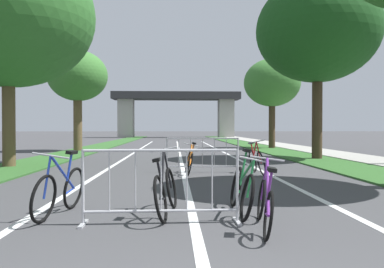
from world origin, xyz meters
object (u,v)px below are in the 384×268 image
at_px(bicycle_red_0, 256,160).
at_px(bicycle_purple_5, 265,203).
at_px(crowd_barrier_second, 202,155).
at_px(crowd_barrier_nearest, 161,187).
at_px(bicycle_orange_2, 189,161).
at_px(bicycle_green_1, 242,189).
at_px(tree_left_pine_near, 78,77).
at_px(tree_right_cypress_far, 318,31).
at_px(tree_left_oak_mid, 8,15).
at_px(bicycle_black_4, 166,190).
at_px(bicycle_blue_3, 60,190).
at_px(tree_right_oak_near, 272,83).

xyz_separation_m(bicycle_red_0, bicycle_purple_5, (-1.20, -6.08, -0.04)).
distance_m(crowd_barrier_second, bicycle_purple_5, 6.55).
bearing_deg(crowd_barrier_nearest, bicycle_orange_2, 83.81).
bearing_deg(crowd_barrier_second, bicycle_green_1, -87.92).
height_order(tree_left_pine_near, crowd_barrier_nearest, tree_left_pine_near).
bearing_deg(tree_right_cypress_far, bicycle_red_0, -126.61).
xyz_separation_m(tree_left_oak_mid, bicycle_orange_2, (6.04, -2.12, -4.79)).
relative_size(tree_right_cypress_far, bicycle_black_4, 4.48).
xyz_separation_m(crowd_barrier_second, bicycle_red_0, (1.55, -0.45, -0.13)).
bearing_deg(crowd_barrier_nearest, tree_left_pine_near, 107.57).
bearing_deg(tree_left_oak_mid, bicycle_blue_3, -62.16).
relative_size(tree_left_oak_mid, bicycle_orange_2, 4.50).
bearing_deg(tree_right_cypress_far, bicycle_green_1, -116.46).
xyz_separation_m(crowd_barrier_second, bicycle_purple_5, (0.35, -6.54, -0.16)).
bearing_deg(bicycle_blue_3, bicycle_orange_2, -102.82).
xyz_separation_m(crowd_barrier_second, bicycle_black_4, (-0.98, -5.64, -0.14)).
bearing_deg(bicycle_red_0, crowd_barrier_nearest, 63.51).
bearing_deg(bicycle_green_1, tree_left_pine_near, -67.18).
bearing_deg(crowd_barrier_second, bicycle_red_0, -16.24).
bearing_deg(tree_left_pine_near, crowd_barrier_nearest, -72.43).
relative_size(tree_left_pine_near, crowd_barrier_second, 2.60).
distance_m(tree_right_cypress_far, bicycle_red_0, 7.97).
height_order(tree_right_oak_near, bicycle_red_0, tree_right_oak_near).
relative_size(bicycle_red_0, bicycle_green_1, 0.98).
height_order(tree_right_cypress_far, bicycle_green_1, tree_right_cypress_far).
xyz_separation_m(tree_right_oak_near, crowd_barrier_nearest, (-6.54, -19.30, -3.74)).
distance_m(crowd_barrier_nearest, bicycle_black_4, 0.54).
distance_m(bicycle_red_0, bicycle_purple_5, 6.20).
bearing_deg(tree_right_cypress_far, crowd_barrier_second, -139.31).
bearing_deg(bicycle_blue_3, tree_right_oak_near, -103.38).
bearing_deg(tree_left_oak_mid, tree_right_cypress_far, 13.37).
xyz_separation_m(tree_right_oak_near, bicycle_red_0, (-3.96, -13.59, -3.87)).
bearing_deg(bicycle_green_1, bicycle_red_0, -103.82).
xyz_separation_m(bicycle_green_1, bicycle_black_4, (-1.18, -0.05, -0.00)).
height_order(bicycle_green_1, bicycle_blue_3, bicycle_green_1).
distance_m(bicycle_red_0, bicycle_orange_2, 1.96).
height_order(tree_left_oak_mid, bicycle_green_1, tree_left_oak_mid).
distance_m(tree_left_oak_mid, crowd_barrier_second, 8.13).
height_order(bicycle_green_1, bicycle_black_4, bicycle_black_4).
height_order(tree_left_oak_mid, tree_left_pine_near, tree_left_oak_mid).
bearing_deg(tree_left_oak_mid, tree_right_oak_near, 43.70).
bearing_deg(tree_right_cypress_far, tree_left_oak_mid, -166.63).
relative_size(bicycle_red_0, bicycle_purple_5, 1.03).
bearing_deg(bicycle_black_4, tree_left_oak_mid, 134.62).
distance_m(bicycle_orange_2, bicycle_purple_5, 6.18).
bearing_deg(crowd_barrier_second, tree_left_oak_mid, 165.12).
bearing_deg(bicycle_blue_3, tree_right_cypress_far, -117.77).
xyz_separation_m(tree_left_oak_mid, tree_left_pine_near, (0.05, 9.08, -0.87)).
height_order(bicycle_blue_3, bicycle_black_4, bicycle_black_4).
height_order(crowd_barrier_second, bicycle_red_0, crowd_barrier_second).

